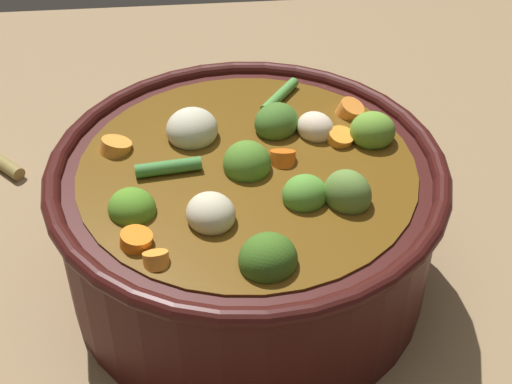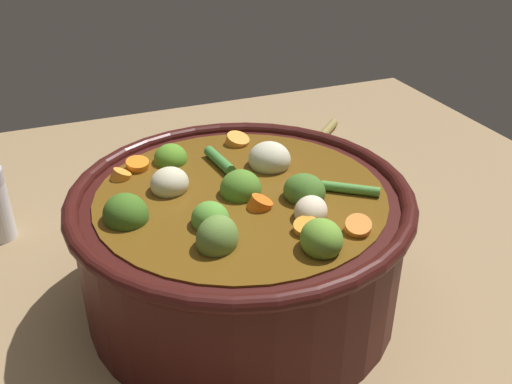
# 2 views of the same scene
# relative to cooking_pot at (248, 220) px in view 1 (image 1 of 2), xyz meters

# --- Properties ---
(ground_plane) EXTENTS (1.10, 1.10, 0.00)m
(ground_plane) POSITION_rel_cooking_pot_xyz_m (-0.00, 0.00, -0.07)
(ground_plane) COLOR #8C704C
(cooking_pot) EXTENTS (0.33, 0.33, 0.15)m
(cooking_pot) POSITION_rel_cooking_pot_xyz_m (0.00, 0.00, 0.00)
(cooking_pot) COLOR #38110F
(cooking_pot) RESTS_ON ground_plane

